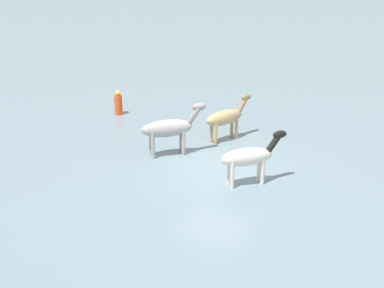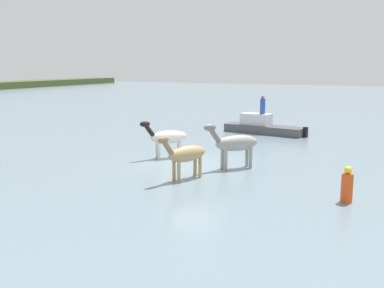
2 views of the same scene
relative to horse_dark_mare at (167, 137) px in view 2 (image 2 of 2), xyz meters
name	(u,v)px [view 2 (image 2 of 2)]	position (x,y,z in m)	size (l,w,h in m)	color
ground_plane	(192,164)	(-0.64, -1.55, -0.96)	(155.51, 155.51, 0.00)	slate
horse_dark_mare	(167,137)	(0.00, 0.00, 0.00)	(1.91, 1.73, 1.74)	silver
horse_pinto_flank	(235,143)	(-0.67, -3.51, 0.09)	(2.08, 1.90, 1.90)	#9E9993
horse_rear_stallion	(185,154)	(-3.09, -2.48, -0.01)	(2.17, 1.18, 1.72)	tan
boat_skiff_near	(263,128)	(9.05, -1.80, -0.64)	(2.15, 5.31, 1.35)	#4C4C51
person_watcher_seated	(263,105)	(8.98, -1.75, 0.79)	(0.32, 0.32, 1.19)	#2D51B2
buoy_channel_marker	(347,186)	(-3.36, -8.19, -0.45)	(0.36, 0.36, 1.14)	#E54C19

